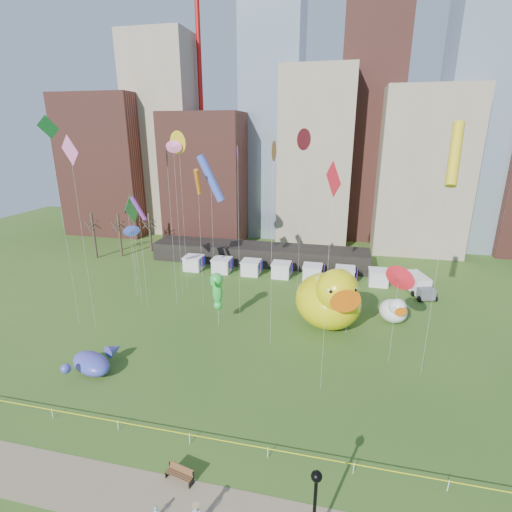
% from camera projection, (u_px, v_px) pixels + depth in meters
% --- Properties ---
extents(ground, '(160.00, 160.00, 0.00)m').
position_uv_depth(ground, '(190.00, 443.00, 29.03)').
color(ground, '#2D561B').
rests_on(ground, ground).
extents(footpath, '(70.00, 4.00, 0.02)m').
position_uv_depth(footpath, '(160.00, 502.00, 24.40)').
color(footpath, '#877754').
rests_on(footpath, ground).
extents(skyline, '(101.00, 23.00, 68.00)m').
position_uv_depth(skyline, '(309.00, 136.00, 78.49)').
color(skyline, brown).
rests_on(skyline, ground).
extents(crane_left, '(23.00, 1.00, 76.00)m').
position_uv_depth(crane_left, '(201.00, 5.00, 78.31)').
color(crane_left, red).
rests_on(crane_left, ground).
extents(pavilion, '(38.00, 6.00, 3.20)m').
position_uv_depth(pavilion, '(259.00, 254.00, 68.30)').
color(pavilion, black).
rests_on(pavilion, ground).
extents(vendor_tents, '(33.24, 2.80, 2.40)m').
position_uv_depth(vendor_tents, '(281.00, 270.00, 61.83)').
color(vendor_tents, white).
rests_on(vendor_tents, ground).
extents(bare_trees, '(8.44, 6.44, 8.50)m').
position_uv_depth(bare_trees, '(121.00, 235.00, 71.79)').
color(bare_trees, '#382B21').
rests_on(bare_trees, ground).
extents(caution_tape, '(50.00, 0.06, 0.90)m').
position_uv_depth(caution_tape, '(189.00, 436.00, 28.82)').
color(caution_tape, white).
rests_on(caution_tape, ground).
extents(big_duck, '(10.37, 11.57, 8.09)m').
position_uv_depth(big_duck, '(330.00, 298.00, 45.15)').
color(big_duck, yellow).
rests_on(big_duck, ground).
extents(small_duck, '(4.07, 4.85, 3.47)m').
position_uv_depth(small_duck, '(394.00, 310.00, 46.98)').
color(small_duck, white).
rests_on(small_duck, ground).
extents(seahorse_green, '(1.63, 2.01, 6.77)m').
position_uv_depth(seahorse_green, '(217.00, 288.00, 45.12)').
color(seahorse_green, silver).
rests_on(seahorse_green, ground).
extents(seahorse_purple, '(1.35, 1.55, 4.36)m').
position_uv_depth(seahorse_purple, '(348.00, 310.00, 43.92)').
color(seahorse_purple, silver).
rests_on(seahorse_purple, ground).
extents(whale_inflatable, '(5.49, 6.03, 2.15)m').
position_uv_depth(whale_inflatable, '(93.00, 362.00, 37.48)').
color(whale_inflatable, '#603DA7').
rests_on(whale_inflatable, ground).
extents(park_bench, '(2.06, 1.04, 1.01)m').
position_uv_depth(park_bench, '(180.00, 473.00, 25.85)').
color(park_bench, brown).
rests_on(park_bench, footpath).
extents(lamppost, '(0.61, 0.61, 5.82)m').
position_uv_depth(lamppost, '(315.00, 503.00, 20.52)').
color(lamppost, black).
rests_on(lamppost, footpath).
extents(box_truck, '(3.95, 6.53, 2.61)m').
position_uv_depth(box_truck, '(418.00, 284.00, 55.57)').
color(box_truck, silver).
rests_on(box_truck, ground).
extents(toddler, '(0.36, 0.30, 0.90)m').
position_uv_depth(toddler, '(156.00, 512.00, 23.26)').
color(toddler, silver).
rests_on(toddler, footpath).
extents(kite_0, '(1.23, 2.48, 20.33)m').
position_uv_depth(kite_0, '(333.00, 184.00, 29.37)').
color(kite_0, silver).
rests_on(kite_0, ground).
extents(kite_1, '(1.57, 0.29, 21.28)m').
position_uv_depth(kite_1, '(173.00, 148.00, 49.54)').
color(kite_1, silver).
rests_on(kite_1, ground).
extents(kite_2, '(1.35, 2.43, 20.93)m').
position_uv_depth(kite_2, '(167.00, 160.00, 46.14)').
color(kite_2, silver).
rests_on(kite_2, ground).
extents(kite_3, '(0.86, 2.24, 24.02)m').
position_uv_depth(kite_3, '(49.00, 135.00, 39.95)').
color(kite_3, silver).
rests_on(kite_3, ground).
extents(kite_4, '(2.58, 2.26, 22.50)m').
position_uv_depth(kite_4, '(179.00, 143.00, 50.67)').
color(kite_4, silver).
rests_on(kite_4, ground).
extents(kite_5, '(3.53, 1.14, 19.77)m').
position_uv_depth(kite_5, '(211.00, 179.00, 48.02)').
color(kite_5, silver).
rests_on(kite_5, ground).
extents(kite_6, '(0.79, 1.96, 18.15)m').
position_uv_depth(kite_6, '(198.00, 182.00, 46.90)').
color(kite_6, silver).
rests_on(kite_6, ground).
extents(kite_7, '(0.43, 1.89, 20.96)m').
position_uv_depth(kite_7, '(238.00, 162.00, 42.89)').
color(kite_7, silver).
rests_on(kite_7, ground).
extents(kite_8, '(1.77, 1.80, 10.29)m').
position_uv_depth(kite_8, '(399.00, 278.00, 36.46)').
color(kite_8, silver).
rests_on(kite_8, ground).
extents(kite_9, '(2.83, 1.25, 22.12)m').
position_uv_depth(kite_9, '(70.00, 154.00, 39.19)').
color(kite_9, silver).
rests_on(kite_9, ground).
extents(kite_10, '(1.50, 2.80, 13.14)m').
position_uv_depth(kite_10, '(128.00, 208.00, 51.06)').
color(kite_10, silver).
rests_on(kite_10, ground).
extents(kite_11, '(0.34, 3.81, 15.01)m').
position_uv_depth(kite_11, '(132.00, 210.00, 48.11)').
color(kite_11, silver).
rests_on(kite_11, ground).
extents(kite_12, '(1.48, 3.16, 23.26)m').
position_uv_depth(kite_12, '(455.00, 154.00, 30.89)').
color(kite_12, silver).
rests_on(kite_12, ground).
extents(kite_13, '(1.20, 1.13, 10.33)m').
position_uv_depth(kite_13, '(132.00, 231.00, 51.80)').
color(kite_13, silver).
rests_on(kite_13, ground).
extents(kite_14, '(0.29, 1.94, 21.61)m').
position_uv_depth(kite_14, '(273.00, 152.00, 36.30)').
color(kite_14, silver).
rests_on(kite_14, ground).
extents(kite_15, '(1.85, 1.39, 14.91)m').
position_uv_depth(kite_15, '(138.00, 209.00, 47.38)').
color(kite_15, silver).
rests_on(kite_15, ground).
extents(kite_16, '(1.13, 2.47, 22.76)m').
position_uv_depth(kite_16, '(303.00, 140.00, 45.37)').
color(kite_16, silver).
rests_on(kite_16, ground).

